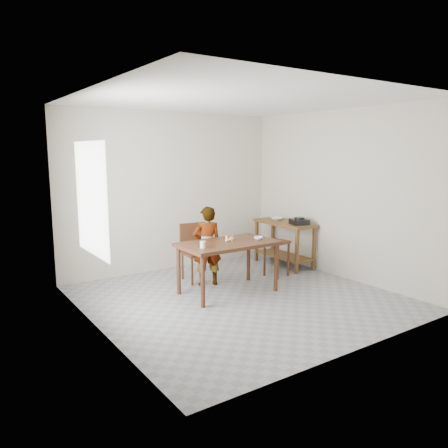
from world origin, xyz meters
TOP-DOWN VIEW (x-y plane):
  - floor at (0.00, 0.00)m, footprint 4.00×4.00m
  - ceiling at (0.00, 0.00)m, footprint 4.00×4.00m
  - wall_back at (0.00, 2.02)m, footprint 4.00×0.04m
  - wall_front at (0.00, -2.02)m, footprint 4.00×0.04m
  - wall_left at (-2.02, 0.00)m, footprint 0.04×4.00m
  - wall_right at (2.02, 0.00)m, footprint 0.04×4.00m
  - window_pane at (-1.97, 0.20)m, footprint 0.02×1.10m
  - dining_table at (0.00, 0.30)m, footprint 1.40×0.80m
  - prep_counter at (1.72, 1.00)m, footprint 0.50×1.20m
  - child at (-0.05, 0.78)m, footprint 0.52×0.42m
  - dining_chair at (-0.05, 1.06)m, footprint 0.48×0.48m
  - stool at (1.16, 0.56)m, footprint 0.39×0.39m
  - glass_tumbler at (-0.50, 0.18)m, footprint 0.08×0.08m
  - small_bowl at (0.48, 0.20)m, footprint 0.15×0.15m
  - banana at (0.06, 0.34)m, footprint 0.17×0.13m
  - serving_bowl at (1.71, 1.20)m, footprint 0.27×0.27m
  - gas_burner at (1.73, 0.64)m, footprint 0.36×0.36m

SIDE VIEW (x-z plane):
  - floor at x=0.00m, z-range -0.04..0.00m
  - stool at x=1.16m, z-range 0.00..0.59m
  - dining_table at x=0.00m, z-range 0.00..0.75m
  - prep_counter at x=1.72m, z-range 0.00..0.80m
  - dining_chair at x=-0.05m, z-range 0.00..0.91m
  - child at x=-0.05m, z-range 0.00..1.22m
  - small_bowl at x=0.48m, z-range 0.75..0.79m
  - banana at x=0.06m, z-range 0.75..0.81m
  - glass_tumbler at x=-0.50m, z-range 0.75..0.84m
  - serving_bowl at x=1.71m, z-range 0.80..0.85m
  - gas_burner at x=1.73m, z-range 0.80..0.89m
  - wall_back at x=0.00m, z-range 0.00..2.70m
  - wall_front at x=0.00m, z-range 0.00..2.70m
  - wall_left at x=-2.02m, z-range 0.00..2.70m
  - wall_right at x=2.02m, z-range 0.00..2.70m
  - window_pane at x=-1.97m, z-range 0.85..2.15m
  - ceiling at x=0.00m, z-range 2.70..2.74m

